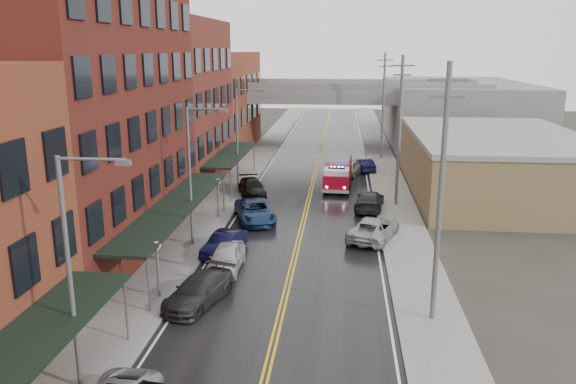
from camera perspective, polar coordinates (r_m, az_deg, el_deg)
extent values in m
cube|color=black|center=(41.79, 1.58, -3.00)|extent=(11.00, 160.00, 0.02)
cube|color=slate|center=(42.89, -8.20, -2.59)|extent=(3.00, 160.00, 0.15)
cube|color=slate|center=(41.91, 11.60, -3.15)|extent=(3.00, 160.00, 0.15)
cube|color=gray|center=(42.53, -6.04, -2.67)|extent=(0.30, 160.00, 0.15)
cube|color=gray|center=(41.77, 9.34, -3.10)|extent=(0.30, 160.00, 0.15)
cube|color=#4E1914|center=(36.69, -20.60, 8.01)|extent=(9.00, 20.00, 18.00)
cube|color=maroon|center=(53.03, -12.16, 8.68)|extent=(9.00, 15.00, 15.00)
cube|color=brown|center=(69.97, -7.73, 8.96)|extent=(9.00, 20.00, 12.00)
cube|color=brown|center=(52.45, 20.17, 2.53)|extent=(14.00, 22.00, 5.00)
cube|color=slate|center=(81.65, 16.55, 7.86)|extent=(18.00, 30.00, 8.00)
cylinder|color=slate|center=(25.74, -16.12, -11.54)|extent=(0.10, 0.10, 3.00)
cube|color=black|center=(35.65, -11.34, -1.35)|extent=(2.60, 18.00, 0.18)
cylinder|color=slate|center=(28.11, -14.02, -9.12)|extent=(0.10, 0.10, 3.00)
cylinder|color=slate|center=(43.79, -6.57, -0.24)|extent=(0.10, 0.10, 3.00)
cube|color=black|center=(52.19, -5.81, 3.85)|extent=(2.60, 13.00, 0.18)
cylinder|color=slate|center=(46.44, -5.85, 0.63)|extent=(0.10, 0.10, 3.00)
cylinder|color=slate|center=(58.17, -3.47, 3.49)|extent=(0.10, 0.10, 3.00)
cylinder|color=#59595B|center=(29.55, -13.06, -8.08)|extent=(0.14, 0.14, 2.80)
sphere|color=silver|center=(29.01, -13.23, -5.34)|extent=(0.44, 0.44, 0.44)
cylinder|color=#59595B|center=(42.31, -7.09, -0.92)|extent=(0.14, 0.14, 2.80)
sphere|color=silver|center=(41.94, -7.15, 1.06)|extent=(0.44, 0.44, 0.44)
cylinder|color=#59595B|center=(21.74, -21.27, -8.27)|extent=(0.18, 0.18, 9.00)
cylinder|color=#59595B|center=(20.00, -19.34, 3.16)|extent=(2.40, 0.12, 0.12)
cube|color=#59595B|center=(19.58, -16.39, 2.86)|extent=(0.50, 0.22, 0.18)
cylinder|color=#59595B|center=(36.02, -9.94, 1.34)|extent=(0.18, 0.18, 9.00)
cylinder|color=#59595B|center=(34.99, -8.34, 8.34)|extent=(2.40, 0.12, 0.12)
cube|color=#59595B|center=(34.75, -6.55, 8.19)|extent=(0.50, 0.22, 0.18)
cylinder|color=#59595B|center=(51.32, -5.19, 5.38)|extent=(0.18, 0.18, 9.00)
cylinder|color=#59595B|center=(50.61, -3.95, 10.30)|extent=(2.40, 0.12, 0.12)
cube|color=#59595B|center=(50.44, -2.69, 10.19)|extent=(0.50, 0.22, 0.18)
cylinder|color=#59595B|center=(25.99, 15.22, -0.63)|extent=(0.24, 0.24, 12.00)
cube|color=#59595B|center=(25.19, 16.01, 10.87)|extent=(1.80, 0.12, 0.12)
cube|color=#59595B|center=(25.23, 15.90, 9.29)|extent=(1.40, 0.12, 0.12)
cylinder|color=#59595B|center=(45.45, 11.24, 5.91)|extent=(0.24, 0.24, 12.00)
cube|color=#59595B|center=(45.00, 11.57, 12.47)|extent=(1.80, 0.12, 0.12)
cube|color=#59595B|center=(45.03, 11.52, 11.58)|extent=(1.40, 0.12, 0.12)
cylinder|color=#59595B|center=(65.24, 9.64, 8.50)|extent=(0.24, 0.24, 12.00)
cube|color=#59595B|center=(64.93, 9.83, 13.07)|extent=(1.80, 0.12, 0.12)
cube|color=#59595B|center=(64.95, 9.81, 12.45)|extent=(1.40, 0.12, 0.12)
cube|color=slate|center=(72.06, 3.50, 9.82)|extent=(40.00, 10.00, 1.50)
cube|color=slate|center=(73.71, -5.18, 6.96)|extent=(1.60, 8.00, 6.00)
cube|color=slate|center=(72.86, 12.19, 6.61)|extent=(1.60, 8.00, 6.00)
cube|color=#B2081F|center=(52.98, 5.19, 2.26)|extent=(2.50, 5.06, 1.89)
cube|color=#B2081F|center=(49.62, 4.93, 1.10)|extent=(2.37, 2.45, 1.35)
cube|color=silver|center=(49.42, 4.96, 2.12)|extent=(2.25, 2.27, 0.45)
cube|color=black|center=(49.74, 4.95, 1.45)|extent=(2.34, 1.55, 0.72)
cube|color=slate|center=(52.77, 5.22, 3.40)|extent=(2.26, 4.69, 0.27)
cube|color=black|center=(49.36, 4.96, 2.46)|extent=(1.45, 0.32, 0.13)
sphere|color=#FF0C0C|center=(49.38, 4.39, 2.56)|extent=(0.18, 0.18, 0.18)
sphere|color=#1933FF|center=(49.32, 5.54, 2.52)|extent=(0.18, 0.18, 0.18)
cylinder|color=black|center=(49.76, 3.77, 0.37)|extent=(0.92, 0.36, 0.90)
cylinder|color=black|center=(49.64, 6.05, 0.28)|extent=(0.92, 0.36, 0.90)
cylinder|color=black|center=(52.82, 4.07, 1.19)|extent=(0.92, 0.36, 0.90)
cylinder|color=black|center=(52.71, 6.21, 1.11)|extent=(0.92, 0.36, 0.90)
cylinder|color=black|center=(55.01, 4.26, 1.72)|extent=(0.92, 0.36, 0.90)
cylinder|color=black|center=(54.90, 6.32, 1.65)|extent=(0.92, 0.36, 0.90)
imported|color=#29292C|center=(28.95, -9.05, -9.85)|extent=(3.31, 5.25, 1.42)
imported|color=#B8B8B8|center=(32.83, -6.30, -6.67)|extent=(1.79, 4.41, 1.50)
imported|color=black|center=(35.41, -6.49, -5.20)|extent=(2.43, 4.39, 1.37)
imported|color=navy|center=(41.68, -3.39, -1.97)|extent=(4.12, 6.08, 1.55)
imported|color=black|center=(48.82, -3.68, 0.44)|extent=(3.42, 5.47, 1.48)
imported|color=#9B9EA2|center=(38.18, 8.72, -3.69)|extent=(4.15, 5.95, 1.51)
imported|color=#252628|center=(45.17, 8.28, -0.84)|extent=(2.72, 5.34, 1.48)
imported|color=#B6B6B6|center=(57.19, 6.38, 2.52)|extent=(3.32, 5.03, 1.59)
imported|color=black|center=(59.14, 7.71, 2.75)|extent=(2.45, 4.30, 1.34)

